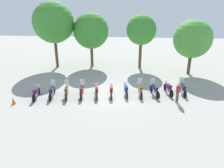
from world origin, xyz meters
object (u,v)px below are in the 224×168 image
(motorcycle_6, at_px, (126,89))
(motorcycle_2, at_px, (67,91))
(motorcycle_4, at_px, (97,91))
(tree_3, at_px, (193,39))
(motorcycle_1, at_px, (52,91))
(tree_2, at_px, (141,30))
(motorcycle_7, at_px, (140,90))
(traffic_cone, at_px, (13,101))
(person_0, at_px, (178,91))
(tree_1, at_px, (91,31))
(motorcycle_3, at_px, (82,91))
(motorcycle_8, at_px, (155,89))
(tree_0, at_px, (53,23))
(motorcycle_5, at_px, (111,90))
(motorcycle_0, at_px, (36,93))
(motorcycle_10, at_px, (183,88))
(motorcycle_9, at_px, (168,88))

(motorcycle_6, bearing_deg, motorcycle_2, 92.91)
(motorcycle_4, xyz_separation_m, tree_3, (9.40, 7.65, 3.48))
(motorcycle_1, bearing_deg, tree_2, -45.84)
(motorcycle_7, bearing_deg, traffic_cone, 99.58)
(person_0, distance_m, tree_1, 14.22)
(motorcycle_3, relative_size, tree_3, 0.36)
(tree_3, bearing_deg, motorcycle_3, -143.53)
(motorcycle_7, bearing_deg, motorcycle_8, -86.47)
(motorcycle_4, height_order, motorcycle_7, motorcycle_7)
(tree_0, xyz_separation_m, tree_3, (16.22, -1.23, -1.57))
(motorcycle_2, xyz_separation_m, motorcycle_7, (6.20, 1.10, 0.00))
(motorcycle_1, xyz_separation_m, traffic_cone, (-2.53, -1.65, -0.24))
(tree_3, relative_size, traffic_cone, 11.06)
(motorcycle_8, relative_size, traffic_cone, 3.87)
(motorcycle_5, xyz_separation_m, tree_0, (-8.06, 8.68, 5.05))
(motorcycle_0, bearing_deg, motorcycle_1, -85.08)
(motorcycle_0, distance_m, motorcycle_3, 3.80)
(person_0, height_order, tree_3, tree_3)
(motorcycle_3, distance_m, motorcycle_10, 8.82)
(motorcycle_0, distance_m, tree_3, 17.11)
(motorcycle_5, distance_m, tree_3, 11.59)
(motorcycle_0, distance_m, motorcycle_10, 12.62)
(motorcycle_4, bearing_deg, tree_2, -33.53)
(tree_2, relative_size, traffic_cone, 11.90)
(motorcycle_6, height_order, tree_2, tree_2)
(motorcycle_5, xyz_separation_m, tree_3, (8.16, 7.46, 3.48))
(traffic_cone, bearing_deg, motorcycle_8, 15.32)
(motorcycle_7, bearing_deg, motorcycle_9, -80.27)
(motorcycle_8, bearing_deg, tree_1, 22.97)
(person_0, relative_size, traffic_cone, 3.03)
(tree_2, height_order, tree_3, tree_2)
(motorcycle_5, xyz_separation_m, person_0, (5.40, -0.67, 0.47))
(motorcycle_1, distance_m, motorcycle_4, 3.77)
(motorcycle_0, height_order, tree_3, tree_3)
(motorcycle_0, height_order, person_0, person_0)
(motorcycle_1, relative_size, motorcycle_7, 0.99)
(motorcycle_1, bearing_deg, person_0, -99.01)
(motorcycle_7, relative_size, person_0, 1.31)
(motorcycle_6, bearing_deg, person_0, -113.61)
(motorcycle_9, bearing_deg, tree_3, -39.03)
(tree_1, xyz_separation_m, traffic_cone, (-3.82, -12.14, -4.24))
(motorcycle_4, relative_size, traffic_cone, 3.93)
(motorcycle_3, height_order, traffic_cone, motorcycle_3)
(motorcycle_8, height_order, tree_3, tree_3)
(motorcycle_8, distance_m, tree_2, 9.92)
(person_0, distance_m, tree_3, 9.10)
(motorcycle_4, height_order, motorcycle_10, motorcycle_10)
(motorcycle_0, height_order, motorcycle_1, motorcycle_1)
(motorcycle_0, distance_m, motorcycle_9, 11.39)
(motorcycle_0, height_order, traffic_cone, motorcycle_0)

